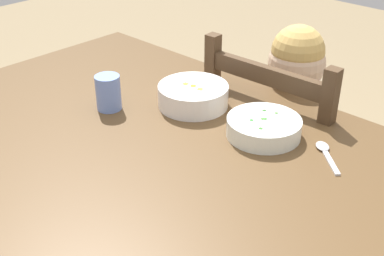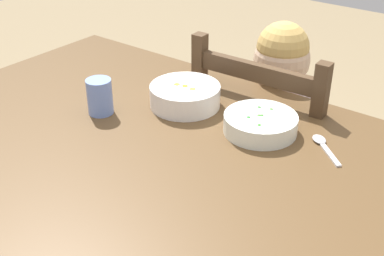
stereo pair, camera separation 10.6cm
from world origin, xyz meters
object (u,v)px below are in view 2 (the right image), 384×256
Objects in this scene: bowl_of_carrots at (185,95)px; drinking_cup at (100,97)px; child_figure at (272,123)px; bowl_of_peas at (260,123)px; dining_table at (183,195)px; spoon at (322,144)px; dining_chair at (269,169)px.

drinking_cup is (-0.15, -0.17, 0.02)m from bowl_of_carrots.
child_figure is at bearing 59.57° from drinking_cup.
bowl_of_carrots is at bearing 47.92° from drinking_cup.
child_figure reaches higher than bowl_of_peas.
drinking_cup is at bearing 170.16° from dining_table.
dining_table is 16.71× the size of drinking_cup.
spoon is at bearing 20.61° from drinking_cup.
dining_chair is at bearing 135.57° from spoon.
spoon is at bearing 49.82° from dining_table.
dining_table is 0.52m from child_figure.
bowl_of_carrots reaches higher than dining_table.
child_figure reaches higher than dining_table.
dining_table is 13.89× the size of spoon.
child_figure is at bearing -109.37° from dining_chair.
bowl_of_carrots is 0.39m from spoon.
child_figure is 0.36m from bowl_of_carrots.
spoon is (0.27, -0.26, 0.33)m from dining_chair.
bowl_of_peas is at bearing -167.13° from spoon.
spoon is (0.22, 0.26, 0.10)m from dining_table.
spoon is at bearing 5.10° from bowl_of_carrots.
dining_chair is 0.97× the size of child_figure.
bowl_of_carrots reaches higher than spoon.
spoon is at bearing 12.87° from bowl_of_peas.
drinking_cup is at bearing -159.39° from spoon.
spoon reaches higher than dining_table.
child_figure is 9.89× the size of drinking_cup.
dining_chair is 0.18m from child_figure.
dining_chair reaches higher than bowl_of_peas.
child_figure reaches higher than bowl_of_carrots.
bowl_of_carrots is at bearing -112.05° from child_figure.
dining_table is at bearing -106.65° from bowl_of_peas.
dining_table is 1.69× the size of child_figure.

